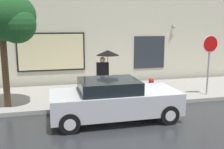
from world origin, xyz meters
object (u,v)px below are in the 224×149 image
at_px(stop_sign, 210,53).
at_px(pedestrian_with_umbrella, 106,60).
at_px(parked_car, 114,100).
at_px(fire_hydrant, 151,87).
at_px(street_tree, 4,18).

bearing_deg(stop_sign, pedestrian_with_umbrella, 169.14).
distance_m(parked_car, stop_sign, 5.13).
distance_m(parked_car, fire_hydrant, 2.99).
height_order(pedestrian_with_umbrella, street_tree, street_tree).
height_order(fire_hydrant, street_tree, street_tree).
relative_size(pedestrian_with_umbrella, stop_sign, 0.76).
relative_size(street_tree, stop_sign, 1.63).
xyz_separation_m(pedestrian_with_umbrella, street_tree, (-3.84, -0.63, 1.70)).
height_order(pedestrian_with_umbrella, stop_sign, stop_sign).
height_order(fire_hydrant, stop_sign, stop_sign).
height_order(parked_car, stop_sign, stop_sign).
height_order(parked_car, street_tree, street_tree).
xyz_separation_m(fire_hydrant, stop_sign, (2.50, -0.39, 1.47)).
distance_m(pedestrian_with_umbrella, stop_sign, 4.49).
relative_size(pedestrian_with_umbrella, street_tree, 0.47).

